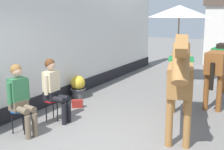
% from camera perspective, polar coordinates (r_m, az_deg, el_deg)
% --- Properties ---
extents(ground_plane, '(40.00, 40.00, 0.00)m').
position_cam_1_polar(ground_plane, '(8.34, 8.22, -5.12)').
color(ground_plane, slate).
extents(pub_facade_wall, '(0.34, 14.00, 3.40)m').
position_cam_1_polar(pub_facade_wall, '(7.99, -12.82, 5.25)').
color(pub_facade_wall, white).
rests_on(pub_facade_wall, ground_plane).
extents(seated_visitor_near, '(0.61, 0.48, 1.39)m').
position_cam_1_polar(seated_visitor_near, '(6.30, -16.48, -3.66)').
color(seated_visitor_near, '#194C99').
rests_on(seated_visitor_near, ground_plane).
extents(seated_visitor_far, '(0.61, 0.49, 1.39)m').
position_cam_1_polar(seated_visitor_far, '(6.86, -10.62, -2.14)').
color(seated_visitor_far, red).
rests_on(seated_visitor_far, ground_plane).
extents(saddled_horse_near, '(1.04, 2.93, 2.06)m').
position_cam_1_polar(saddled_horse_near, '(6.30, 12.41, 0.13)').
color(saddled_horse_near, '#9E6B38').
rests_on(saddled_horse_near, ground_plane).
extents(flower_planter_farthest, '(0.43, 0.43, 0.64)m').
position_cam_1_polar(flower_planter_farthest, '(8.69, -6.25, -2.09)').
color(flower_planter_farthest, '#4C4C51').
rests_on(flower_planter_farthest, ground_plane).
extents(cafe_parasol, '(2.10, 2.10, 2.58)m').
position_cam_1_polar(cafe_parasol, '(10.83, 12.23, 11.26)').
color(cafe_parasol, black).
rests_on(cafe_parasol, ground_plane).
extents(satchel_bag, '(0.30, 0.25, 0.20)m').
position_cam_1_polar(satchel_bag, '(7.91, -6.36, -5.23)').
color(satchel_bag, maroon).
rests_on(satchel_bag, ground_plane).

